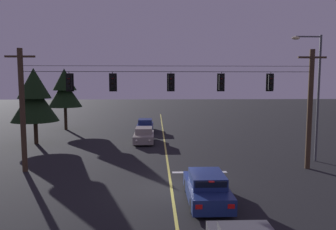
% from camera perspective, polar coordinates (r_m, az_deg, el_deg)
% --- Properties ---
extents(ground_plane, '(180.00, 180.00, 0.00)m').
position_cam_1_polar(ground_plane, '(16.97, 0.62, -13.17)').
color(ground_plane, black).
extents(lane_centre_stripe, '(0.14, 60.00, 0.01)m').
position_cam_1_polar(lane_centre_stripe, '(26.28, -0.42, -6.30)').
color(lane_centre_stripe, '#D1C64C').
rests_on(lane_centre_stripe, ground).
extents(stop_bar_paint, '(3.40, 0.36, 0.01)m').
position_cam_1_polar(stop_bar_paint, '(20.05, 5.70, -10.19)').
color(stop_bar_paint, silver).
rests_on(stop_bar_paint, ground).
extents(signal_span_assembly, '(19.77, 0.32, 7.60)m').
position_cam_1_polar(signal_span_assembly, '(19.76, 0.11, 1.28)').
color(signal_span_assembly, '#423021').
rests_on(signal_span_assembly, ground).
extents(traffic_light_leftmost, '(0.48, 0.41, 1.22)m').
position_cam_1_polar(traffic_light_leftmost, '(20.37, -17.36, 5.63)').
color(traffic_light_leftmost, black).
extents(traffic_light_left_inner, '(0.48, 0.41, 1.22)m').
position_cam_1_polar(traffic_light_left_inner, '(19.84, -9.93, 5.81)').
color(traffic_light_left_inner, black).
extents(traffic_light_centre, '(0.48, 0.41, 1.22)m').
position_cam_1_polar(traffic_light_centre, '(19.69, 0.53, 5.90)').
color(traffic_light_centre, black).
extents(traffic_light_right_inner, '(0.48, 0.41, 1.22)m').
position_cam_1_polar(traffic_light_right_inner, '(20.08, 9.58, 5.81)').
color(traffic_light_right_inner, black).
extents(traffic_light_rightmost, '(0.48, 0.41, 1.22)m').
position_cam_1_polar(traffic_light_rightmost, '(20.94, 17.99, 5.61)').
color(traffic_light_rightmost, black).
extents(car_waiting_near_lane, '(1.80, 4.33, 1.39)m').
position_cam_1_polar(car_waiting_near_lane, '(15.21, 6.96, -12.90)').
color(car_waiting_near_lane, navy).
rests_on(car_waiting_near_lane, ground).
extents(car_oncoming_lead, '(1.80, 4.42, 1.39)m').
position_cam_1_polar(car_oncoming_lead, '(29.52, -4.35, -3.70)').
color(car_oncoming_lead, gray).
rests_on(car_oncoming_lead, ground).
extents(car_oncoming_trailing, '(1.80, 4.42, 1.39)m').
position_cam_1_polar(car_oncoming_trailing, '(36.25, -4.12, -1.92)').
color(car_oncoming_trailing, navy).
rests_on(car_oncoming_trailing, ground).
extents(street_lamp_corner, '(2.11, 0.30, 8.77)m').
position_cam_1_polar(street_lamp_corner, '(24.21, 24.86, 4.55)').
color(street_lamp_corner, '#4C4F54').
rests_on(street_lamp_corner, ground).
extents(tree_verge_near, '(4.16, 4.16, 6.84)m').
position_cam_1_polar(tree_verge_near, '(30.85, -22.90, 2.93)').
color(tree_verge_near, '#332316').
rests_on(tree_verge_near, ground).
extents(tree_verge_far, '(3.91, 3.91, 7.19)m').
position_cam_1_polar(tree_verge_far, '(39.07, -18.08, 4.34)').
color(tree_verge_far, '#332316').
rests_on(tree_verge_far, ground).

